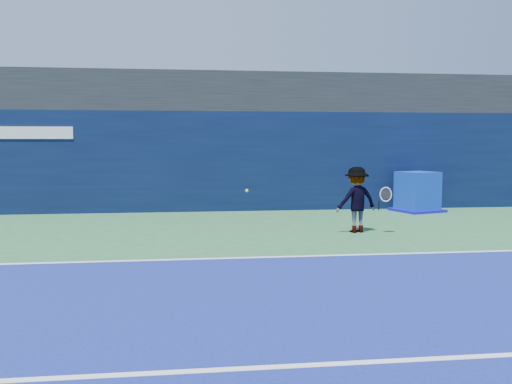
# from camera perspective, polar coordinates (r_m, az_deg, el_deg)

# --- Properties ---
(ground) EXTENTS (80.00, 80.00, 0.00)m
(ground) POSITION_cam_1_polar(r_m,az_deg,el_deg) (7.52, 5.72, -11.08)
(ground) COLOR #2E683C
(ground) RESTS_ON ground
(baseline) EXTENTS (24.00, 0.10, 0.01)m
(baseline) POSITION_cam_1_polar(r_m,az_deg,el_deg) (10.38, 1.93, -6.51)
(baseline) COLOR white
(baseline) RESTS_ON ground
(service_line) EXTENTS (24.00, 0.10, 0.01)m
(service_line) POSITION_cam_1_polar(r_m,az_deg,el_deg) (5.69, 10.51, -16.43)
(service_line) COLOR white
(service_line) RESTS_ON ground
(stadium_band) EXTENTS (36.00, 3.00, 1.20)m
(stadium_band) POSITION_cam_1_polar(r_m,az_deg,el_deg) (18.67, -2.35, 9.67)
(stadium_band) COLOR black
(stadium_band) RESTS_ON back_wall_assembly
(back_wall_assembly) EXTENTS (36.00, 1.03, 3.00)m
(back_wall_assembly) POSITION_cam_1_polar(r_m,az_deg,el_deg) (17.62, -2.05, 3.11)
(back_wall_assembly) COLOR #091434
(back_wall_assembly) RESTS_ON ground
(equipment_cart) EXTENTS (1.57, 1.57, 1.20)m
(equipment_cart) POSITION_cam_1_polar(r_m,az_deg,el_deg) (17.81, 15.83, -0.13)
(equipment_cart) COLOR #0C31AF
(equipment_cart) RESTS_ON ground
(tennis_player) EXTENTS (1.27, 0.75, 1.52)m
(tennis_player) POSITION_cam_1_polar(r_m,az_deg,el_deg) (13.34, 10.02, -0.76)
(tennis_player) COLOR white
(tennis_player) RESTS_ON ground
(tennis_ball) EXTENTS (0.07, 0.07, 0.07)m
(tennis_ball) POSITION_cam_1_polar(r_m,az_deg,el_deg) (13.27, -0.93, 0.14)
(tennis_ball) COLOR #CAF11A
(tennis_ball) RESTS_ON ground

